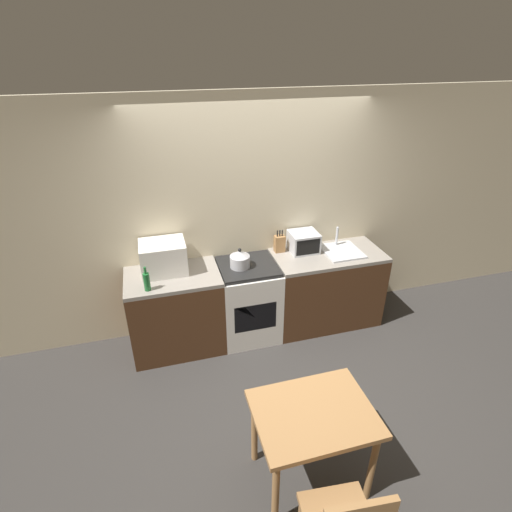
% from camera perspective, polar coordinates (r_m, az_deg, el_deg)
% --- Properties ---
extents(ground_plane, '(16.00, 16.00, 0.00)m').
position_cam_1_polar(ground_plane, '(4.15, 4.14, -17.80)').
color(ground_plane, '#33302D').
extents(wall_back, '(10.00, 0.06, 2.60)m').
position_cam_1_polar(wall_back, '(4.38, -0.57, 5.65)').
color(wall_back, beige).
rests_on(wall_back, ground_plane).
extents(counter_left_run, '(0.95, 0.62, 0.90)m').
position_cam_1_polar(counter_left_run, '(4.37, -11.32, -7.78)').
color(counter_left_run, '#4C2D19').
rests_on(counter_left_run, ground_plane).
extents(counter_right_run, '(1.24, 0.62, 0.90)m').
position_cam_1_polar(counter_right_run, '(4.74, 9.88, -4.49)').
color(counter_right_run, '#4C2D19').
rests_on(counter_right_run, ground_plane).
extents(stove_range, '(0.63, 0.62, 0.90)m').
position_cam_1_polar(stove_range, '(4.47, -1.12, -6.35)').
color(stove_range, silver).
rests_on(stove_range, ground_plane).
extents(kettle, '(0.21, 0.21, 0.22)m').
position_cam_1_polar(kettle, '(4.15, -2.33, -0.44)').
color(kettle, '#B7B7BC').
rests_on(kettle, stove_range).
extents(microwave, '(0.45, 0.36, 0.32)m').
position_cam_1_polar(microwave, '(4.14, -13.10, -0.20)').
color(microwave, silver).
rests_on(microwave, counter_left_run).
extents(bottle, '(0.06, 0.06, 0.25)m').
position_cam_1_polar(bottle, '(3.90, -15.34, -3.50)').
color(bottle, '#1E662D').
rests_on(bottle, counter_left_run).
extents(knife_block, '(0.11, 0.09, 0.26)m').
position_cam_1_polar(knife_block, '(4.47, 3.38, 1.79)').
color(knife_block, '#9E7042').
rests_on(knife_block, counter_right_run).
extents(toaster_oven, '(0.31, 0.28, 0.22)m').
position_cam_1_polar(toaster_oven, '(4.49, 6.82, 2.01)').
color(toaster_oven, silver).
rests_on(toaster_oven, counter_right_run).
extents(sink_basin, '(0.41, 0.44, 0.24)m').
position_cam_1_polar(sink_basin, '(4.59, 12.13, 0.78)').
color(sink_basin, silver).
rests_on(sink_basin, counter_right_run).
extents(dining_table, '(0.83, 0.64, 0.72)m').
position_cam_1_polar(dining_table, '(3.08, 8.14, -22.45)').
color(dining_table, '#9E7042').
rests_on(dining_table, ground_plane).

